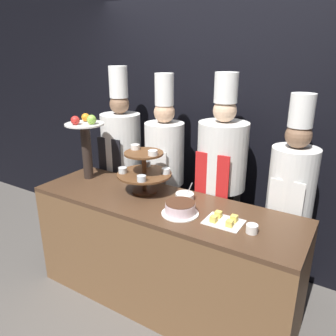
{
  "coord_description": "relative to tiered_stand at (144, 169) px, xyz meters",
  "views": [
    {
      "loc": [
        1.25,
        -1.6,
        2.01
      ],
      "look_at": [
        0.0,
        0.42,
        1.17
      ],
      "focal_mm": 35.0,
      "sensor_mm": 36.0,
      "label": 1
    }
  ],
  "objects": [
    {
      "name": "fruit_pedestal",
      "position": [
        -0.63,
        -0.0,
        0.17
      ],
      "size": [
        0.34,
        0.34,
        0.59
      ],
      "color": "#2D231E",
      "rests_on": "buffet_counter"
    },
    {
      "name": "chef_left",
      "position": [
        -0.6,
        0.45,
        -0.11
      ],
      "size": [
        0.4,
        0.4,
        1.9
      ],
      "color": "#28282D",
      "rests_on": "ground_plane"
    },
    {
      "name": "cake_round",
      "position": [
        0.44,
        -0.19,
        -0.16
      ],
      "size": [
        0.27,
        0.27,
        0.09
      ],
      "color": "white",
      "rests_on": "buffet_counter"
    },
    {
      "name": "serving_bowl_far",
      "position": [
        0.35,
        0.05,
        -0.17
      ],
      "size": [
        0.14,
        0.14,
        0.15
      ],
      "color": "white",
      "rests_on": "buffet_counter"
    },
    {
      "name": "chef_center_right",
      "position": [
        0.48,
        0.45,
        -0.11
      ],
      "size": [
        0.42,
        0.42,
        1.87
      ],
      "color": "#38332D",
      "rests_on": "ground_plane"
    },
    {
      "name": "chef_center_left",
      "position": [
        -0.09,
        0.45,
        -0.13
      ],
      "size": [
        0.36,
        0.36,
        1.85
      ],
      "color": "#28282D",
      "rests_on": "ground_plane"
    },
    {
      "name": "tiered_stand",
      "position": [
        0.0,
        0.0,
        0.0
      ],
      "size": [
        0.45,
        0.45,
        0.38
      ],
      "color": "brown",
      "rests_on": "buffet_counter"
    },
    {
      "name": "wall_back",
      "position": [
        0.22,
        0.84,
        0.28
      ],
      "size": [
        10.0,
        0.06,
        2.8
      ],
      "color": "black",
      "rests_on": "ground_plane"
    },
    {
      "name": "cake_square_tray",
      "position": [
        0.76,
        -0.14,
        -0.18
      ],
      "size": [
        0.26,
        0.2,
        0.05
      ],
      "color": "white",
      "rests_on": "buffet_counter"
    },
    {
      "name": "chef_right",
      "position": [
        1.06,
        0.45,
        -0.17
      ],
      "size": [
        0.35,
        0.35,
        1.75
      ],
      "color": "#28282D",
      "rests_on": "ground_plane"
    },
    {
      "name": "buffet_counter",
      "position": [
        0.22,
        -0.1,
        -0.66
      ],
      "size": [
        2.17,
        0.65,
        0.92
      ],
      "color": "brown",
      "rests_on": "ground_plane"
    },
    {
      "name": "cup_white",
      "position": [
        0.96,
        -0.17,
        -0.17
      ],
      "size": [
        0.08,
        0.08,
        0.06
      ],
      "color": "white",
      "rests_on": "buffet_counter"
    },
    {
      "name": "ground_plane",
      "position": [
        0.22,
        -0.42,
        -1.12
      ],
      "size": [
        14.0,
        14.0,
        0.0
      ],
      "primitive_type": "plane",
      "color": "#5B5651"
    }
  ]
}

